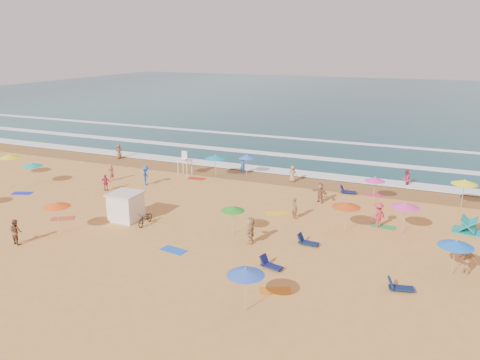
% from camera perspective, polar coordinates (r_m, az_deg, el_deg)
% --- Properties ---
extents(ground, '(220.00, 220.00, 0.00)m').
position_cam_1_polar(ground, '(35.33, -3.48, -4.92)').
color(ground, gold).
rests_on(ground, ground).
extents(ocean, '(220.00, 140.00, 0.18)m').
position_cam_1_polar(ocean, '(115.06, 15.75, 9.43)').
color(ocean, '#0C4756').
rests_on(ocean, ground).
extents(wet_sand, '(220.00, 220.00, 0.00)m').
position_cam_1_polar(wet_sand, '(46.24, 3.43, 0.29)').
color(wet_sand, olive).
rests_on(wet_sand, ground).
extents(surf_foam, '(200.00, 18.70, 0.05)m').
position_cam_1_polar(surf_foam, '(54.34, 6.59, 2.77)').
color(surf_foam, white).
rests_on(surf_foam, ground).
extents(cabana, '(2.00, 2.00, 2.00)m').
position_cam_1_polar(cabana, '(36.08, -13.73, -3.22)').
color(cabana, white).
rests_on(cabana, ground).
extents(cabana_roof, '(2.20, 2.20, 0.12)m').
position_cam_1_polar(cabana_roof, '(35.75, -13.85, -1.62)').
color(cabana_roof, silver).
rests_on(cabana_roof, cabana).
extents(bicycle, '(0.82, 1.96, 1.00)m').
position_cam_1_polar(bicycle, '(34.96, -11.46, -4.58)').
color(bicycle, black).
rests_on(bicycle, ground).
extents(lifeguard_stand, '(1.20, 1.20, 2.10)m').
position_cam_1_polar(lifeguard_stand, '(47.07, -6.74, 1.81)').
color(lifeguard_stand, white).
rests_on(lifeguard_stand, ground).
extents(beach_umbrellas, '(51.28, 25.46, 0.77)m').
position_cam_1_polar(beach_umbrellas, '(35.21, -0.04, -1.39)').
color(beach_umbrellas, blue).
rests_on(beach_umbrellas, ground).
extents(loungers, '(36.02, 25.58, 0.34)m').
position_cam_1_polar(loungers, '(29.78, 7.11, -8.90)').
color(loungers, '#0E1148').
rests_on(loungers, ground).
extents(towels, '(40.92, 27.67, 0.03)m').
position_cam_1_polar(towels, '(35.80, -11.12, -4.89)').
color(towels, red).
rests_on(towels, ground).
extents(beachgoers, '(43.01, 24.76, 2.11)m').
position_cam_1_polar(beachgoers, '(38.45, 2.59, -1.79)').
color(beachgoers, brown).
rests_on(beachgoers, ground).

